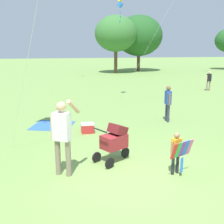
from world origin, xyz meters
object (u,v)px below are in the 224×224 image
object	(u,v)px
person_adult_flyer	(62,132)
kite_orange_delta	(121,3)
stroller	(115,139)
person_couple_left	(168,101)
person_kid_running	(209,79)
child_with_butterfly_kite	(177,150)
cooler_box	(88,128)
picnic_blanket	(52,125)

from	to	relation	value
person_adult_flyer	kite_orange_delta	size ratio (longest dim) A/B	0.34
kite_orange_delta	stroller	bearing A→B (deg)	-103.01
person_couple_left	person_kid_running	size ratio (longest dim) A/B	1.11
stroller	person_couple_left	world-z (taller)	person_couple_left
child_with_butterfly_kite	person_kid_running	distance (m)	13.45
stroller	person_couple_left	distance (m)	4.52
kite_orange_delta	cooler_box	xyz separation A→B (m)	(-2.41, -5.84, -4.97)
cooler_box	picnic_blanket	bearing A→B (deg)	137.68
person_adult_flyer	stroller	distance (m)	1.53
stroller	person_kid_running	xyz separation A→B (m)	(8.44, 10.38, 0.17)
person_adult_flyer	picnic_blanket	xyz separation A→B (m)	(-0.36, 4.30, -1.07)
person_kid_running	picnic_blanket	world-z (taller)	person_kid_running
person_kid_running	cooler_box	world-z (taller)	person_kid_running
kite_orange_delta	person_kid_running	world-z (taller)	kite_orange_delta
person_couple_left	picnic_blanket	xyz separation A→B (m)	(-4.55, 0.22, -0.85)
person_kid_running	person_adult_flyer	bearing A→B (deg)	-131.78
picnic_blanket	person_adult_flyer	bearing A→B (deg)	-85.20
person_adult_flyer	cooler_box	size ratio (longest dim) A/B	4.15
person_couple_left	child_with_butterfly_kite	bearing A→B (deg)	-108.82
person_adult_flyer	person_kid_running	distance (m)	14.69
stroller	person_kid_running	world-z (taller)	person_kid_running
person_adult_flyer	stroller	bearing A→B (deg)	23.08
stroller	kite_orange_delta	size ratio (longest dim) A/B	0.20
picnic_blanket	kite_orange_delta	bearing A→B (deg)	52.18
stroller	cooler_box	world-z (taller)	stroller
child_with_butterfly_kite	person_couple_left	world-z (taller)	person_couple_left
child_with_butterfly_kite	person_adult_flyer	world-z (taller)	person_adult_flyer
kite_orange_delta	picnic_blanket	distance (m)	7.87
picnic_blanket	person_couple_left	bearing A→B (deg)	-2.77
picnic_blanket	cooler_box	xyz separation A→B (m)	(1.24, -1.13, 0.17)
stroller	picnic_blanket	distance (m)	4.14
person_adult_flyer	picnic_blanket	bearing A→B (deg)	94.80
stroller	picnic_blanket	xyz separation A→B (m)	(-1.70, 3.73, -0.60)
kite_orange_delta	person_couple_left	distance (m)	6.60
person_couple_left	cooler_box	distance (m)	3.50
person_couple_left	cooler_box	xyz separation A→B (m)	(-3.31, -0.91, -0.68)
person_couple_left	person_kid_running	distance (m)	8.86
kite_orange_delta	person_kid_running	xyz separation A→B (m)	(6.49, 1.94, -4.37)
person_adult_flyer	child_with_butterfly_kite	bearing A→B (deg)	-9.71
child_with_butterfly_kite	kite_orange_delta	world-z (taller)	kite_orange_delta
stroller	picnic_blanket	size ratio (longest dim) A/B	0.74
person_adult_flyer	person_couple_left	distance (m)	5.85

